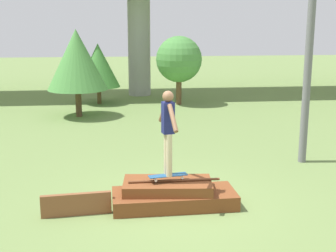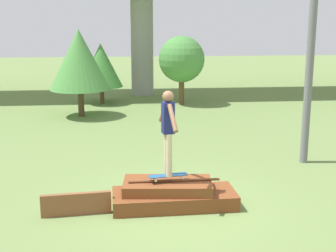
{
  "view_description": "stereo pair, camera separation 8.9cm",
  "coord_description": "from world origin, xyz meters",
  "px_view_note": "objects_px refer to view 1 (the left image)",
  "views": [
    {
      "loc": [
        -1.07,
        -8.83,
        3.68
      ],
      "look_at": [
        -0.12,
        0.02,
        1.66
      ],
      "focal_mm": 50.0,
      "sensor_mm": 36.0,
      "label": 1
    },
    {
      "loc": [
        -0.99,
        -8.84,
        3.68
      ],
      "look_at": [
        -0.12,
        0.02,
        1.66
      ],
      "focal_mm": 50.0,
      "sensor_mm": 36.0,
      "label": 2
    }
  ],
  "objects_px": {
    "tree_behind_right": "(179,59)",
    "tree_behind_left": "(98,65)",
    "utility_pole": "(310,37)",
    "tree_mid_back": "(77,60)",
    "skater": "(168,127)",
    "skateboard": "(168,176)"
  },
  "relations": [
    {
      "from": "tree_behind_right",
      "to": "tree_mid_back",
      "type": "height_order",
      "value": "tree_mid_back"
    },
    {
      "from": "skater",
      "to": "tree_behind_right",
      "type": "height_order",
      "value": "tree_behind_right"
    },
    {
      "from": "tree_behind_left",
      "to": "tree_behind_right",
      "type": "distance_m",
      "value": 3.59
    },
    {
      "from": "utility_pole",
      "to": "tree_behind_left",
      "type": "height_order",
      "value": "utility_pole"
    },
    {
      "from": "utility_pole",
      "to": "tree_mid_back",
      "type": "distance_m",
      "value": 9.3
    },
    {
      "from": "skater",
      "to": "skateboard",
      "type": "bearing_deg",
      "value": 26.57
    },
    {
      "from": "skater",
      "to": "tree_mid_back",
      "type": "distance_m",
      "value": 9.67
    },
    {
      "from": "skateboard",
      "to": "tree_behind_left",
      "type": "height_order",
      "value": "tree_behind_left"
    },
    {
      "from": "skateboard",
      "to": "tree_behind_right",
      "type": "xyz_separation_m",
      "value": [
        1.73,
        11.61,
        1.36
      ]
    },
    {
      "from": "utility_pole",
      "to": "tree_behind_right",
      "type": "distance_m",
      "value": 9.32
    },
    {
      "from": "utility_pole",
      "to": "tree_behind_right",
      "type": "bearing_deg",
      "value": 103.4
    },
    {
      "from": "tree_behind_left",
      "to": "tree_mid_back",
      "type": "distance_m",
      "value": 2.95
    },
    {
      "from": "tree_behind_left",
      "to": "tree_mid_back",
      "type": "xyz_separation_m",
      "value": [
        -0.69,
        -2.83,
        0.48
      ]
    },
    {
      "from": "tree_behind_left",
      "to": "tree_mid_back",
      "type": "height_order",
      "value": "tree_mid_back"
    },
    {
      "from": "tree_behind_right",
      "to": "tree_behind_left",
      "type": "bearing_deg",
      "value": 171.24
    },
    {
      "from": "skateboard",
      "to": "utility_pole",
      "type": "distance_m",
      "value": 5.36
    },
    {
      "from": "skater",
      "to": "tree_mid_back",
      "type": "bearing_deg",
      "value": 105.01
    },
    {
      "from": "tree_behind_right",
      "to": "tree_mid_back",
      "type": "xyz_separation_m",
      "value": [
        -4.23,
        -2.29,
        0.21
      ]
    },
    {
      "from": "tree_behind_left",
      "to": "tree_behind_right",
      "type": "relative_size",
      "value": 0.89
    },
    {
      "from": "utility_pole",
      "to": "tree_mid_back",
      "type": "relative_size",
      "value": 1.87
    },
    {
      "from": "skater",
      "to": "tree_behind_left",
      "type": "xyz_separation_m",
      "value": [
        -1.81,
        12.15,
        0.08
      ]
    },
    {
      "from": "utility_pole",
      "to": "tree_behind_right",
      "type": "height_order",
      "value": "utility_pole"
    }
  ]
}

